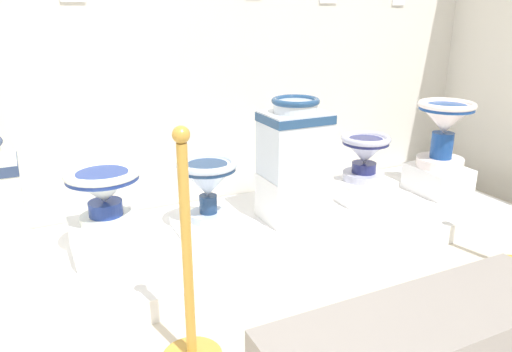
# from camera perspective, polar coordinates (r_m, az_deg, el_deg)

# --- Properties ---
(display_platform) EXTENTS (3.35, 1.04, 0.12)m
(display_platform) POSITION_cam_1_polar(r_m,az_deg,el_deg) (2.99, 0.02, -6.74)
(display_platform) COLOR white
(display_platform) RESTS_ON ground_plane
(plinth_block_central_ornate) EXTENTS (0.37, 0.33, 0.18)m
(plinth_block_central_ornate) POSITION_cam_1_polar(r_m,az_deg,el_deg) (2.72, -16.62, -6.85)
(plinth_block_central_ornate) COLOR white
(plinth_block_central_ornate) RESTS_ON display_platform
(antique_toilet_central_ornate) EXTENTS (0.38, 0.38, 0.29)m
(antique_toilet_central_ornate) POSITION_cam_1_polar(r_m,az_deg,el_deg) (2.61, -17.20, -1.24)
(antique_toilet_central_ornate) COLOR white
(antique_toilet_central_ornate) RESTS_ON plinth_block_central_ornate
(plinth_block_rightmost) EXTENTS (0.39, 0.31, 0.06)m
(plinth_block_rightmost) POSITION_cam_1_polar(r_m,az_deg,el_deg) (2.93, -5.46, -5.52)
(plinth_block_rightmost) COLOR white
(plinth_block_rightmost) RESTS_ON display_platform
(antique_toilet_rightmost) EXTENTS (0.35, 0.35, 0.36)m
(antique_toilet_rightmost) POSITION_cam_1_polar(r_m,az_deg,el_deg) (2.83, -5.63, -0.41)
(antique_toilet_rightmost) COLOR silver
(antique_toilet_rightmost) RESTS_ON plinth_block_rightmost
(plinth_block_tall_cobalt) EXTENTS (0.38, 0.30, 0.28)m
(plinth_block_tall_cobalt) POSITION_cam_1_polar(r_m,az_deg,el_deg) (3.03, 4.31, -2.37)
(plinth_block_tall_cobalt) COLOR white
(plinth_block_tall_cobalt) RESTS_ON display_platform
(antique_toilet_tall_cobalt) EXTENTS (0.38, 0.30, 0.47)m
(antique_toilet_tall_cobalt) POSITION_cam_1_polar(r_m,az_deg,el_deg) (2.92, 4.49, 4.57)
(antique_toilet_tall_cobalt) COLOR silver
(antique_toilet_tall_cobalt) RESTS_ON plinth_block_tall_cobalt
(plinth_block_leftmost) EXTENTS (0.37, 0.28, 0.14)m
(plinth_block_leftmost) POSITION_cam_1_polar(r_m,az_deg,el_deg) (3.42, 12.16, -1.51)
(plinth_block_leftmost) COLOR white
(plinth_block_leftmost) RESTS_ON display_platform
(antique_toilet_leftmost) EXTENTS (0.32, 0.32, 0.30)m
(antique_toilet_leftmost) POSITION_cam_1_polar(r_m,az_deg,el_deg) (3.34, 12.46, 2.68)
(antique_toilet_leftmost) COLOR silver
(antique_toilet_leftmost) RESTS_ON plinth_block_leftmost
(plinth_block_slender_white) EXTENTS (0.32, 0.38, 0.19)m
(plinth_block_slender_white) POSITION_cam_1_polar(r_m,az_deg,el_deg) (3.69, 20.23, -0.35)
(plinth_block_slender_white) COLOR white
(plinth_block_slender_white) RESTS_ON display_platform
(antique_toilet_slender_white) EXTENTS (0.38, 0.38, 0.45)m
(antique_toilet_slender_white) POSITION_cam_1_polar(r_m,az_deg,el_deg) (3.59, 20.93, 5.59)
(antique_toilet_slender_white) COLOR white
(antique_toilet_slender_white) RESTS_ON plinth_block_slender_white
(stanchion_post_near_left) EXTENTS (0.24, 0.24, 0.97)m
(stanchion_post_near_left) POSITION_cam_1_polar(r_m,az_deg,el_deg) (1.98, -7.72, -13.61)
(stanchion_post_near_left) COLOR gold
(stanchion_post_near_left) RESTS_ON ground_plane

